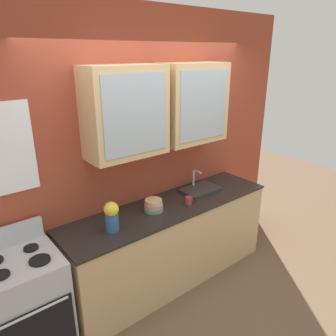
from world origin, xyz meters
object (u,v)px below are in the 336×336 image
(stove_range, at_px, (26,308))
(vase, at_px, (112,216))
(bowl_stack, at_px, (154,205))
(sink_faucet, at_px, (200,189))
(cup_near_sink, at_px, (189,200))

(stove_range, relative_size, vase, 3.89)
(bowl_stack, height_order, vase, vase)
(bowl_stack, relative_size, vase, 0.70)
(stove_range, distance_m, bowl_stack, 1.40)
(bowl_stack, bearing_deg, vase, -171.07)
(sink_faucet, bearing_deg, bowl_stack, -175.55)
(sink_faucet, xyz_separation_m, cup_near_sink, (-0.33, -0.17, 0.02))
(sink_faucet, bearing_deg, cup_near_sink, -152.91)
(sink_faucet, xyz_separation_m, bowl_stack, (-0.70, -0.05, 0.03))
(sink_faucet, relative_size, cup_near_sink, 4.12)
(stove_range, distance_m, vase, 0.99)
(stove_range, relative_size, sink_faucet, 2.49)
(sink_faucet, xyz_separation_m, vase, (-1.22, -0.14, 0.13))
(sink_faucet, bearing_deg, vase, -173.64)
(stove_range, height_order, vase, vase)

